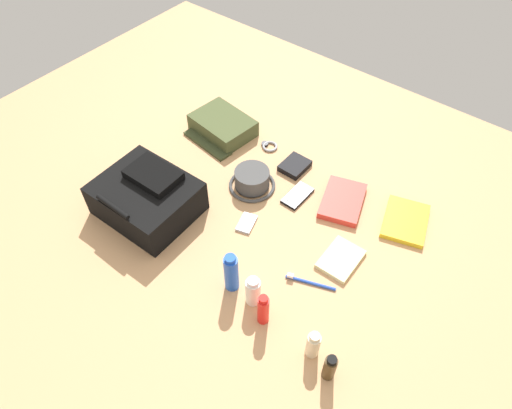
# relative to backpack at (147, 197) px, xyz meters

# --- Properties ---
(ground_plane) EXTENTS (2.64, 2.02, 0.02)m
(ground_plane) POSITION_rel_backpack_xyz_m (-0.30, -0.23, -0.08)
(ground_plane) COLOR tan
(ground_plane) RESTS_ON ground
(backpack) EXTENTS (0.33, 0.28, 0.16)m
(backpack) POSITION_rel_backpack_xyz_m (0.00, 0.00, 0.00)
(backpack) COLOR black
(backpack) RESTS_ON ground_plane
(toiletry_pouch) EXTENTS (0.26, 0.25, 0.07)m
(toiletry_pouch) POSITION_rel_backpack_xyz_m (0.07, -0.48, -0.03)
(toiletry_pouch) COLOR #47512D
(toiletry_pouch) RESTS_ON ground_plane
(bucket_hat) EXTENTS (0.17, 0.17, 0.08)m
(bucket_hat) POSITION_rel_backpack_xyz_m (-0.22, -0.32, -0.03)
(bucket_hat) COLOR #484848
(bucket_hat) RESTS_ON ground_plane
(cologne_bottle) EXTENTS (0.04, 0.04, 0.11)m
(cologne_bottle) POSITION_rel_backpack_xyz_m (-0.82, 0.11, -0.02)
(cologne_bottle) COLOR #473319
(cologne_bottle) RESTS_ON ground_plane
(lotion_bottle) EXTENTS (0.04, 0.04, 0.11)m
(lotion_bottle) POSITION_rel_backpack_xyz_m (-0.75, 0.08, -0.02)
(lotion_bottle) COLOR beige
(lotion_bottle) RESTS_ON ground_plane
(sunscreen_spray) EXTENTS (0.03, 0.03, 0.13)m
(sunscreen_spray) POSITION_rel_backpack_xyz_m (-0.58, 0.09, -0.01)
(sunscreen_spray) COLOR red
(sunscreen_spray) RESTS_ON ground_plane
(toothpaste_tube) EXTENTS (0.05, 0.05, 0.11)m
(toothpaste_tube) POSITION_rel_backpack_xyz_m (-0.52, 0.06, -0.01)
(toothpaste_tube) COLOR white
(toothpaste_tube) RESTS_ON ground_plane
(deodorant_spray) EXTENTS (0.04, 0.04, 0.16)m
(deodorant_spray) POSITION_rel_backpack_xyz_m (-0.43, 0.06, 0.01)
(deodorant_spray) COLOR blue
(deodorant_spray) RESTS_ON ground_plane
(paperback_novel) EXTENTS (0.20, 0.23, 0.02)m
(paperback_novel) POSITION_rel_backpack_xyz_m (-0.75, -0.51, -0.06)
(paperback_novel) COLOR yellow
(paperback_novel) RESTS_ON ground_plane
(travel_guidebook) EXTENTS (0.20, 0.23, 0.03)m
(travel_guidebook) POSITION_rel_backpack_xyz_m (-0.53, -0.45, -0.06)
(travel_guidebook) COLOR red
(travel_guidebook) RESTS_ON ground_plane
(cell_phone) EXTENTS (0.07, 0.13, 0.01)m
(cell_phone) POSITION_rel_backpack_xyz_m (-0.38, -0.38, -0.06)
(cell_phone) COLOR black
(cell_phone) RESTS_ON ground_plane
(media_player) EXTENTS (0.07, 0.10, 0.01)m
(media_player) POSITION_rel_backpack_xyz_m (-0.31, -0.16, -0.06)
(media_player) COLOR #B7B7BC
(media_player) RESTS_ON ground_plane
(wristwatch) EXTENTS (0.07, 0.06, 0.01)m
(wristwatch) POSITION_rel_backpack_xyz_m (-0.13, -0.53, -0.06)
(wristwatch) COLOR #99999E
(wristwatch) RESTS_ON ground_plane
(toothbrush) EXTENTS (0.16, 0.07, 0.02)m
(toothbrush) POSITION_rel_backpack_xyz_m (-0.61, -0.10, -0.06)
(toothbrush) COLOR blue
(toothbrush) RESTS_ON ground_plane
(wallet) EXTENTS (0.09, 0.11, 0.02)m
(wallet) POSITION_rel_backpack_xyz_m (-0.28, -0.49, -0.06)
(wallet) COLOR black
(wallet) RESTS_ON ground_plane
(notepad) EXTENTS (0.11, 0.15, 0.02)m
(notepad) POSITION_rel_backpack_xyz_m (-0.65, -0.24, -0.06)
(notepad) COLOR beige
(notepad) RESTS_ON ground_plane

